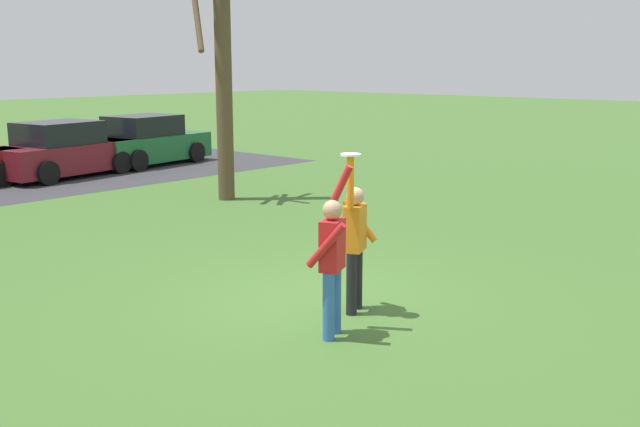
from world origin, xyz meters
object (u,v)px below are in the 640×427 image
person_catcher (355,238)px  person_defender (332,257)px  parked_car_green (146,142)px  bare_tree_tall (220,53)px  parked_car_maroon (63,152)px  frisbee_disc (351,155)px

person_catcher → person_defender: size_ratio=1.02×
person_catcher → parked_car_green: bearing=-138.3°
person_catcher → bare_tree_tall: size_ratio=0.32×
person_defender → parked_car_maroon: (4.45, 14.00, -0.25)m
frisbee_disc → parked_car_maroon: bearing=74.6°
person_catcher → frisbee_disc: bearing=0.0°
person_defender → parked_car_maroon: bearing=49.6°
person_catcher → bare_tree_tall: 8.91m
frisbee_disc → parked_car_green: 15.74m
frisbee_disc → parked_car_green: size_ratio=0.06×
parked_car_green → bare_tree_tall: bare_tree_tall is taller
frisbee_disc → bare_tree_tall: bearing=59.4°
person_catcher → frisbee_disc: (-0.21, -0.09, 1.11)m
parked_car_maroon → parked_car_green: same height
parked_car_maroon → bare_tree_tall: size_ratio=0.66×
bare_tree_tall → parked_car_green: bearing=69.5°
parked_car_green → bare_tree_tall: 7.51m
person_defender → parked_car_green: person_defender is taller
bare_tree_tall → person_defender: bearing=-123.2°
person_catcher → bare_tree_tall: bare_tree_tall is taller
parked_car_maroon → bare_tree_tall: bearing=-92.2°
person_catcher → parked_car_green: size_ratio=0.48×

